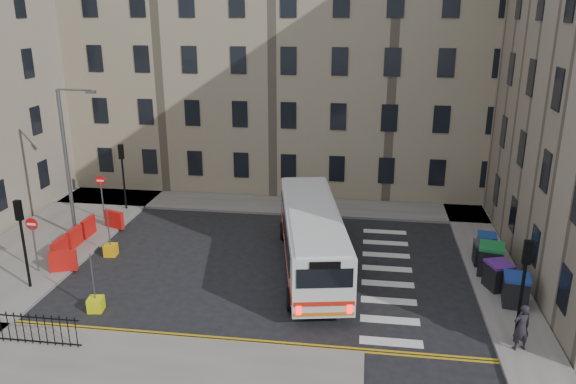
% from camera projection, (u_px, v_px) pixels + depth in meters
% --- Properties ---
extents(ground, '(120.00, 120.00, 0.00)m').
position_uv_depth(ground, '(305.00, 267.00, 27.50)').
color(ground, black).
rests_on(ground, ground).
extents(pavement_north, '(36.00, 3.20, 0.15)m').
position_uv_depth(pavement_north, '(228.00, 203.00, 36.37)').
color(pavement_north, slate).
rests_on(pavement_north, ground).
extents(pavement_east, '(2.40, 26.00, 0.15)m').
position_uv_depth(pavement_east, '(480.00, 244.00, 30.03)').
color(pavement_east, slate).
rests_on(pavement_east, ground).
extents(pavement_west, '(6.00, 22.00, 0.15)m').
position_uv_depth(pavement_west, '(49.00, 242.00, 30.30)').
color(pavement_west, slate).
rests_on(pavement_west, ground).
extents(pavement_sw, '(20.00, 6.00, 0.15)m').
position_uv_depth(pavement_sw, '(66.00, 380.00, 19.01)').
color(pavement_sw, slate).
rests_on(pavement_sw, ground).
extents(terrace_north, '(38.30, 10.80, 17.20)m').
position_uv_depth(terrace_north, '(233.00, 59.00, 40.34)').
color(terrace_north, gray).
rests_on(terrace_north, ground).
extents(traffic_light_east, '(0.28, 0.22, 4.10)m').
position_uv_depth(traffic_light_east, '(524.00, 276.00, 20.28)').
color(traffic_light_east, black).
rests_on(traffic_light_east, pavement_east).
extents(traffic_light_nw, '(0.28, 0.22, 4.10)m').
position_uv_depth(traffic_light_nw, '(122.00, 166.00, 34.33)').
color(traffic_light_nw, black).
rests_on(traffic_light_nw, pavement_west).
extents(traffic_light_sw, '(0.28, 0.22, 4.10)m').
position_uv_depth(traffic_light_sw, '(22.00, 230.00, 24.45)').
color(traffic_light_sw, black).
rests_on(traffic_light_sw, pavement_west).
extents(streetlamp, '(0.50, 0.22, 8.14)m').
position_uv_depth(streetlamp, '(67.00, 162.00, 29.78)').
color(streetlamp, '#595B5E').
rests_on(streetlamp, pavement_west).
extents(no_entry_north, '(0.60, 0.08, 3.00)m').
position_uv_depth(no_entry_north, '(101.00, 188.00, 32.76)').
color(no_entry_north, '#595B5E').
rests_on(no_entry_north, pavement_west).
extents(no_entry_south, '(0.60, 0.08, 3.00)m').
position_uv_depth(no_entry_south, '(33.00, 234.00, 26.18)').
color(no_entry_south, '#595B5E').
rests_on(no_entry_south, pavement_west).
extents(roadworks_barriers, '(1.66, 6.26, 1.00)m').
position_uv_depth(roadworks_barriers, '(81.00, 238.00, 29.36)').
color(roadworks_barriers, red).
rests_on(roadworks_barriers, pavement_west).
extents(bus, '(4.56, 11.29, 3.00)m').
position_uv_depth(bus, '(312.00, 236.00, 26.84)').
color(bus, silver).
rests_on(bus, ground).
extents(wheelie_bin_a, '(1.21, 1.34, 1.32)m').
position_uv_depth(wheelie_bin_a, '(516.00, 290.00, 23.57)').
color(wheelie_bin_a, black).
rests_on(wheelie_bin_a, pavement_east).
extents(wheelie_bin_b, '(1.30, 1.39, 1.24)m').
position_uv_depth(wheelie_bin_b, '(498.00, 275.00, 24.95)').
color(wheelie_bin_b, black).
rests_on(wheelie_bin_b, pavement_east).
extents(wheelie_bin_c, '(1.40, 1.52, 1.43)m').
position_uv_depth(wheelie_bin_c, '(491.00, 259.00, 26.35)').
color(wheelie_bin_c, black).
rests_on(wheelie_bin_c, pavement_east).
extents(wheelie_bin_d, '(0.91, 1.04, 1.12)m').
position_uv_depth(wheelie_bin_d, '(483.00, 253.00, 27.36)').
color(wheelie_bin_d, black).
rests_on(wheelie_bin_d, pavement_east).
extents(wheelie_bin_e, '(1.04, 1.15, 1.15)m').
position_uv_depth(wheelie_bin_e, '(486.00, 245.00, 28.28)').
color(wheelie_bin_e, black).
rests_on(wheelie_bin_e, pavement_east).
extents(pedestrian, '(0.77, 0.63, 1.82)m').
position_uv_depth(pedestrian, '(521.00, 327.00, 20.36)').
color(pedestrian, black).
rests_on(pedestrian, pavement_east).
extents(bollard_yellow, '(0.66, 0.66, 0.60)m').
position_uv_depth(bollard_yellow, '(111.00, 250.00, 28.73)').
color(bollard_yellow, '#F1A90D').
rests_on(bollard_yellow, ground).
extents(bollard_chevron, '(0.69, 0.69, 0.60)m').
position_uv_depth(bollard_chevron, '(96.00, 304.00, 23.45)').
color(bollard_chevron, '#D4DE0D').
rests_on(bollard_chevron, ground).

